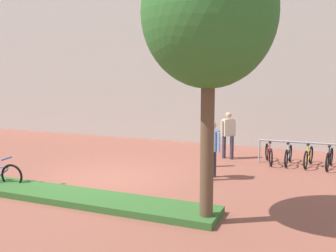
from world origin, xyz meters
name	(u,v)px	position (x,y,z in m)	size (l,w,h in m)	color
ground_plane	(109,179)	(0.00, 0.00, 0.00)	(60.00, 60.00, 0.00)	brown
building_facade	(189,32)	(0.00, 7.27, 5.00)	(28.00, 1.20, 10.00)	#B2ADA3
planter_strip	(80,198)	(0.38, -1.99, 0.08)	(7.00, 1.10, 0.16)	#336028
tree_sidewalk	(209,15)	(3.65, -2.15, 4.23)	(2.67, 2.67, 5.73)	brown
bike_rack_cluster	(298,155)	(5.13, 3.87, 0.35)	(2.66, 1.59, 0.83)	#99999E
bollard_steel	(214,153)	(2.51, 2.61, 0.45)	(0.16, 0.16, 0.90)	#ADADB2
person_shirt_white	(228,132)	(2.66, 3.99, 0.98)	(0.47, 0.45, 1.72)	#383342
person_casual_tan	(212,146)	(2.85, 1.17, 0.98)	(0.54, 0.52, 1.72)	#2D2D38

